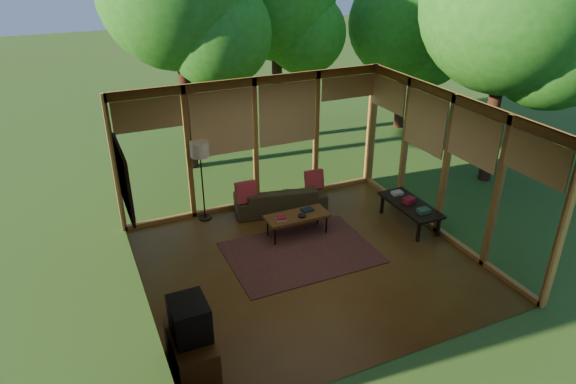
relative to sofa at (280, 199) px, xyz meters
name	(u,v)px	position (x,y,z in m)	size (l,w,h in m)	color
floor	(309,264)	(-0.32, -2.00, -0.27)	(5.50, 5.50, 0.00)	brown
ceiling	(312,114)	(-0.32, -2.00, 2.43)	(5.50, 5.50, 0.00)	silver
wall_left	(138,229)	(-3.07, -2.00, 1.08)	(0.04, 5.00, 2.70)	beige
wall_front	(401,278)	(-0.32, -4.50, 1.08)	(5.50, 0.04, 2.70)	beige
window_wall_back	(255,144)	(-0.32, 0.50, 1.08)	(5.50, 0.12, 2.70)	#A06C31
window_wall_right	(446,166)	(2.43, -2.00, 1.08)	(0.12, 5.00, 2.70)	#A06C31
exterior_lawn	(410,96)	(7.68, 6.00, -0.28)	(40.00, 40.00, 0.00)	#30551F
tree_ne	(276,1)	(1.67, 4.05, 3.39)	(3.01, 3.01, 5.18)	#311B12
tree_se	(513,2)	(4.88, -0.53, 3.65)	(3.73, 3.73, 5.80)	#311B12
tree_far	(403,24)	(5.16, 3.41, 2.69)	(2.99, 2.99, 4.47)	#311B12
rug	(301,252)	(-0.30, -1.63, -0.26)	(2.59, 1.83, 0.01)	brown
sofa	(280,199)	(0.00, 0.00, 0.00)	(1.85, 0.72, 0.54)	#3A331D
pillow_left	(246,192)	(-0.75, -0.05, 0.32)	(0.41, 0.14, 0.41)	maroon
pillow_right	(314,180)	(0.75, -0.05, 0.31)	(0.39, 0.13, 0.39)	maroon
ct_book_lower	(281,219)	(-0.45, -1.08, 0.17)	(0.19, 0.14, 0.03)	#B2AAA1
ct_book_upper	(281,218)	(-0.45, -1.08, 0.20)	(0.18, 0.13, 0.03)	maroon
ct_book_side	(307,210)	(0.15, -0.95, 0.17)	(0.22, 0.17, 0.03)	black
ct_bowl	(302,215)	(-0.05, -1.13, 0.19)	(0.16, 0.16, 0.07)	black
media_cabinet	(192,353)	(-2.79, -3.59, 0.03)	(0.50, 1.00, 0.60)	brown
television	(189,319)	(-2.77, -3.59, 0.58)	(0.45, 0.55, 0.50)	black
console_book_a	(424,211)	(2.08, -1.97, 0.23)	(0.23, 0.16, 0.08)	#2F5343
console_book_b	(409,200)	(2.08, -1.52, 0.24)	(0.23, 0.17, 0.10)	maroon
console_book_c	(397,193)	(2.08, -1.12, 0.21)	(0.22, 0.16, 0.06)	#B2AAA1
floor_lamp	(200,154)	(-1.52, 0.30, 1.14)	(0.36, 0.36, 1.65)	black
coffee_table	(297,216)	(-0.10, -1.03, 0.12)	(1.20, 0.50, 0.43)	brown
side_console	(410,206)	(2.08, -1.57, 0.14)	(0.60, 1.40, 0.46)	black
wall_painting	(124,179)	(-3.03, -0.60, 1.28)	(0.06, 1.35, 1.15)	black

